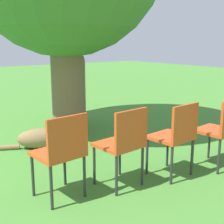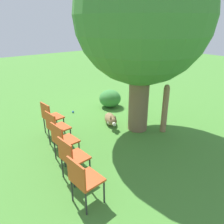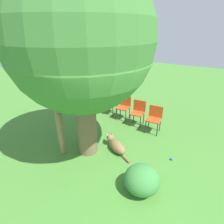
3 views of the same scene
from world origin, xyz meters
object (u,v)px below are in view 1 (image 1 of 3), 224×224
at_px(red_chair_2, 176,134).
at_px(red_chair_3, 221,127).
at_px(dog, 44,137).
at_px(fence_post, 81,90).
at_px(red_chair_1, 123,141).
at_px(red_chair_0, 62,150).

relative_size(red_chair_2, red_chair_3, 1.00).
height_order(dog, fence_post, fence_post).
xyz_separation_m(red_chair_1, red_chair_3, (0.30, 1.29, 0.00)).
xyz_separation_m(red_chair_1, red_chair_2, (0.15, 0.65, 0.00)).
bearing_deg(fence_post, red_chair_1, -22.21).
distance_m(fence_post, red_chair_0, 2.96).
bearing_deg(dog, red_chair_1, -59.70).
relative_size(fence_post, red_chair_2, 1.49).
height_order(fence_post, red_chair_3, fence_post).
bearing_deg(red_chair_1, red_chair_3, -107.75).
xyz_separation_m(dog, fence_post, (-0.87, 1.18, 0.50)).
bearing_deg(red_chair_1, fence_post, -27.06).
xyz_separation_m(dog, red_chair_3, (2.00, 1.43, 0.36)).
distance_m(red_chair_0, red_chair_2, 1.32).
relative_size(fence_post, red_chair_0, 1.49).
bearing_deg(dog, red_chair_2, -41.34).
relative_size(dog, fence_post, 0.80).
xyz_separation_m(red_chair_0, red_chair_3, (0.44, 1.94, 0.00)).
relative_size(red_chair_0, red_chair_1, 1.00).
bearing_deg(red_chair_0, red_chair_3, -107.75).
height_order(dog, red_chair_0, red_chair_0).
distance_m(red_chair_1, red_chair_2, 0.66).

